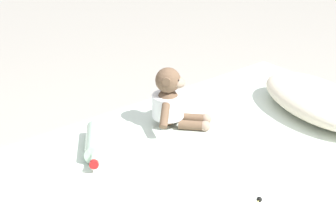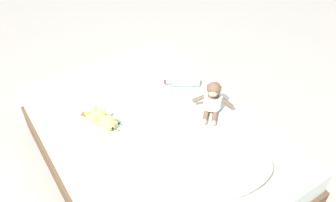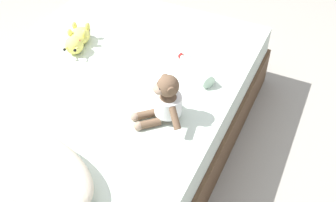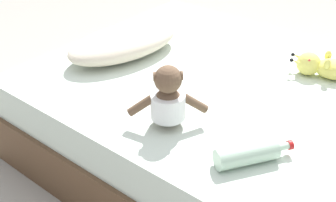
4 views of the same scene
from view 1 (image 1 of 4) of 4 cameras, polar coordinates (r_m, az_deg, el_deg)
name	(u,v)px [view 1 (image 1 of 4)]	position (r m, az deg, el deg)	size (l,w,h in m)	color
pillow	(318,101)	(2.21, 15.62, 0.04)	(0.61, 0.39, 0.13)	beige
plush_monkey	(171,102)	(2.04, 0.30, -0.11)	(0.26, 0.26, 0.24)	brown
glass_bottle	(95,142)	(1.91, -7.73, -4.34)	(0.25, 0.19, 0.07)	#B2D1B7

